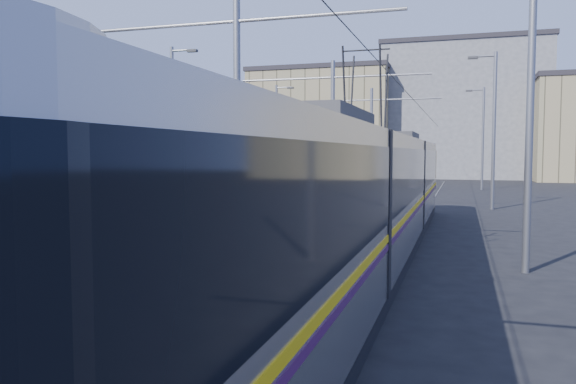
% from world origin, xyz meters
% --- Properties ---
extents(ground, '(160.00, 160.00, 0.00)m').
position_xyz_m(ground, '(0.00, 0.00, 0.00)').
color(ground, black).
rests_on(ground, ground).
extents(platform, '(4.00, 50.00, 0.30)m').
position_xyz_m(platform, '(0.00, 17.00, 0.15)').
color(platform, gray).
rests_on(platform, ground).
extents(tactile_strip_left, '(0.70, 50.00, 0.01)m').
position_xyz_m(tactile_strip_left, '(-1.45, 17.00, 0.30)').
color(tactile_strip_left, gray).
rests_on(tactile_strip_left, platform).
extents(tactile_strip_right, '(0.70, 50.00, 0.01)m').
position_xyz_m(tactile_strip_right, '(1.45, 17.00, 0.30)').
color(tactile_strip_right, gray).
rests_on(tactile_strip_right, platform).
extents(rails, '(8.71, 70.00, 0.03)m').
position_xyz_m(rails, '(0.00, 17.00, 0.02)').
color(rails, gray).
rests_on(rails, ground).
extents(tram_left, '(2.43, 31.70, 5.50)m').
position_xyz_m(tram_left, '(-3.60, 11.64, 1.71)').
color(tram_left, black).
rests_on(tram_left, ground).
extents(tram_right, '(2.43, 27.83, 5.50)m').
position_xyz_m(tram_right, '(3.60, 7.83, 1.86)').
color(tram_right, black).
rests_on(tram_right, ground).
extents(catenary, '(9.20, 70.00, 7.00)m').
position_xyz_m(catenary, '(0.00, 14.15, 4.52)').
color(catenary, slate).
rests_on(catenary, platform).
extents(street_lamps, '(15.18, 38.22, 8.00)m').
position_xyz_m(street_lamps, '(-0.00, 21.00, 4.18)').
color(street_lamps, slate).
rests_on(street_lamps, ground).
extents(shelter, '(0.92, 1.19, 2.31)m').
position_xyz_m(shelter, '(0.70, 12.47, 1.51)').
color(shelter, black).
rests_on(shelter, platform).
extents(tree, '(5.43, 5.02, 7.89)m').
position_xyz_m(tree, '(-9.51, 17.55, 5.34)').
color(tree, '#382314').
rests_on(tree, ground).
extents(building_left, '(16.32, 12.24, 12.73)m').
position_xyz_m(building_left, '(-10.00, 60.00, 6.38)').
color(building_left, gray).
rests_on(building_left, ground).
extents(building_centre, '(18.36, 14.28, 15.52)m').
position_xyz_m(building_centre, '(6.00, 64.00, 7.77)').
color(building_centre, gray).
rests_on(building_centre, ground).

